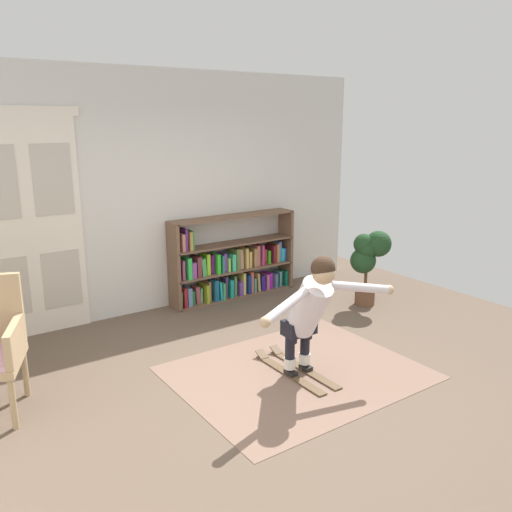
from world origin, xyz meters
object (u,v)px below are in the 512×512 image
bookshelf (231,265)px  person_skier (311,306)px  skis_pair (295,369)px  potted_plant (368,257)px

bookshelf → person_skier: 2.50m
skis_pair → person_skier: bearing=-90.0°
person_skier → bookshelf: bearing=74.4°
bookshelf → person_skier: size_ratio=1.21×
potted_plant → skis_pair: (-1.92, -0.93, -0.61)m
bookshelf → skis_pair: 2.33m
potted_plant → person_skier: (-1.92, -1.13, 0.08)m
bookshelf → potted_plant: 1.79m
bookshelf → skis_pair: (-0.67, -2.19, -0.41)m
skis_pair → person_skier: person_skier is taller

